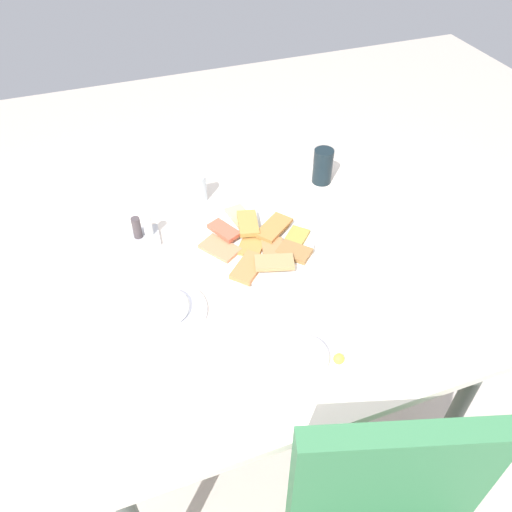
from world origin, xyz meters
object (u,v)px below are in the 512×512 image
drinking_glass (196,188)px  condiment_caddy (143,232)px  paper_napkin (323,207)px  fork (321,202)px  soda_can (323,166)px  spoon (326,209)px  salad_plate_greens (307,358)px  salad_plate_rice (167,309)px  dining_table (256,296)px  pide_platter (258,242)px

drinking_glass → condiment_caddy: bearing=34.4°
paper_napkin → fork: fork is taller
paper_napkin → soda_can: bearing=-112.8°
paper_napkin → condiment_caddy: condiment_caddy is taller
drinking_glass → spoon: drinking_glass is taller
drinking_glass → condiment_caddy: size_ratio=0.96×
salad_plate_greens → paper_napkin: bearing=-119.0°
condiment_caddy → spoon: bearing=174.0°
salad_plate_rice → condiment_caddy: size_ratio=2.11×
salad_plate_rice → soda_can: size_ratio=1.69×
dining_table → condiment_caddy: 0.39m
soda_can → spoon: size_ratio=0.64×
salad_plate_rice → drinking_glass: (-0.20, -0.45, 0.03)m
dining_table → pide_platter: (-0.05, -0.12, 0.09)m
paper_napkin → fork: 0.02m
paper_napkin → fork: (0.00, -0.02, 0.00)m
soda_can → condiment_caddy: bearing=8.2°
drinking_glass → paper_napkin: size_ratio=0.60×
salad_plate_greens → fork: 0.62m
spoon → drinking_glass: bearing=-14.3°
pide_platter → salad_plate_greens: (0.03, 0.43, 0.00)m
pide_platter → soda_can: soda_can is taller
paper_napkin → salad_plate_greens: bearing=61.0°
fork → drinking_glass: bearing=-12.6°
pide_platter → spoon: size_ratio=1.82×
dining_table → spoon: bearing=-146.2°
soda_can → paper_napkin: bearing=67.2°
dining_table → soda_can: (-0.37, -0.36, 0.14)m
dining_table → salad_plate_rice: bearing=9.2°
pide_platter → drinking_glass: size_ratio=3.71×
dining_table → drinking_glass: (0.06, -0.41, 0.12)m
drinking_glass → fork: drinking_glass is taller
dining_table → salad_plate_rice: size_ratio=4.99×
pide_platter → salad_plate_greens: size_ratio=1.69×
paper_napkin → spoon: bearing=90.0°
dining_table → salad_plate_greens: (-0.02, 0.30, 0.09)m
salad_plate_rice → spoon: (-0.57, -0.25, -0.01)m
fork → pide_platter: bearing=35.5°
drinking_glass → pide_platter: bearing=111.4°
paper_napkin → drinking_glass: bearing=-25.6°
salad_plate_rice → drinking_glass: drinking_glass is taller
spoon → salad_plate_rice: bearing=37.2°
salad_plate_greens → fork: (-0.29, -0.55, -0.01)m
salad_plate_greens → drinking_glass: bearing=-83.7°
fork → spoon: 0.04m
pide_platter → fork: 0.29m
drinking_glass → fork: (-0.37, 0.16, -0.04)m
pide_platter → fork: pide_platter is taller
spoon → condiment_caddy: condiment_caddy is taller
soda_can → condiment_caddy: soda_can is taller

